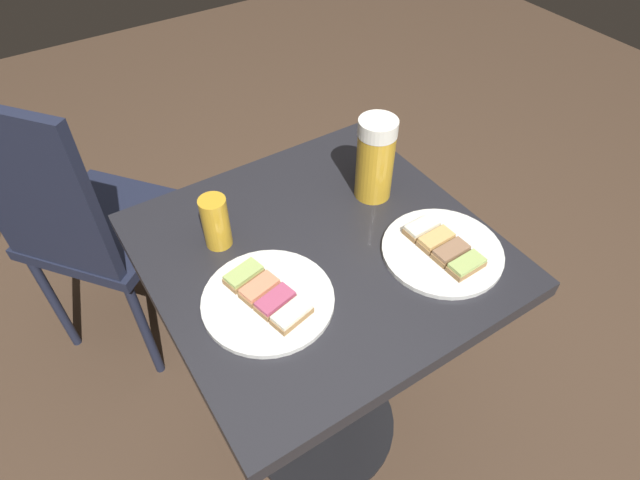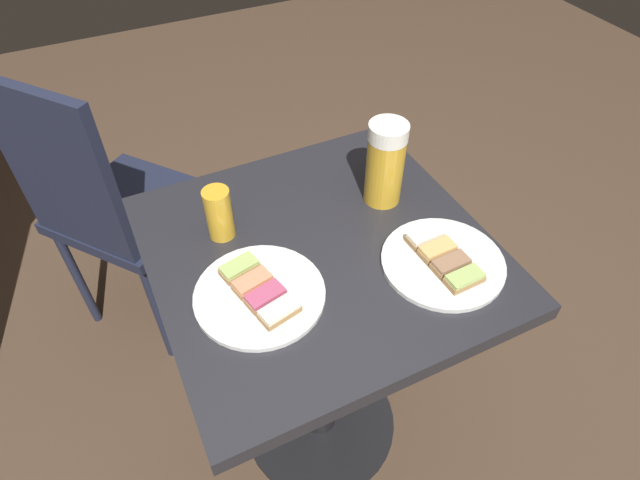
{
  "view_description": "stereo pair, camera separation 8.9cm",
  "coord_description": "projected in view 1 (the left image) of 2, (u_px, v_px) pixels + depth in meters",
  "views": [
    {
      "loc": [
        0.39,
        0.61,
        1.51
      ],
      "look_at": [
        0.0,
        0.0,
        0.78
      ],
      "focal_mm": 29.69,
      "sensor_mm": 36.0,
      "label": 1
    },
    {
      "loc": [
        0.32,
        0.65,
        1.51
      ],
      "look_at": [
        0.0,
        0.0,
        0.78
      ],
      "focal_mm": 29.69,
      "sensor_mm": 36.0,
      "label": 2
    }
  ],
  "objects": [
    {
      "name": "beer_mug",
      "position": [
        375.0,
        158.0,
        1.1
      ],
      "size": [
        0.09,
        0.14,
        0.19
      ],
      "color": "gold",
      "rests_on": "cafe_table"
    },
    {
      "name": "cafe_chair",
      "position": [
        84.0,
        222.0,
        1.43
      ],
      "size": [
        0.53,
        0.53,
        0.94
      ],
      "rotation": [
        0.0,
        0.0,
        2.24
      ],
      "color": "#1E2338",
      "rests_on": "ground_plane"
    },
    {
      "name": "beer_glass_small",
      "position": [
        216.0,
        222.0,
        1.02
      ],
      "size": [
        0.05,
        0.05,
        0.11
      ],
      "primitive_type": "cylinder",
      "color": "gold",
      "rests_on": "cafe_table"
    },
    {
      "name": "plate_far",
      "position": [
        443.0,
        250.0,
        1.03
      ],
      "size": [
        0.24,
        0.24,
        0.03
      ],
      "color": "white",
      "rests_on": "cafe_table"
    },
    {
      "name": "ground_plane",
      "position": [
        320.0,
        422.0,
        1.59
      ],
      "size": [
        6.0,
        6.0,
        0.0
      ],
      "primitive_type": "plane",
      "color": "#4C3828"
    },
    {
      "name": "plate_near",
      "position": [
        268.0,
        299.0,
        0.95
      ],
      "size": [
        0.24,
        0.24,
        0.03
      ],
      "color": "white",
      "rests_on": "cafe_table"
    },
    {
      "name": "cafe_table",
      "position": [
        320.0,
        308.0,
        1.19
      ],
      "size": [
        0.65,
        0.64,
        0.76
      ],
      "color": "black",
      "rests_on": "ground_plane"
    }
  ]
}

